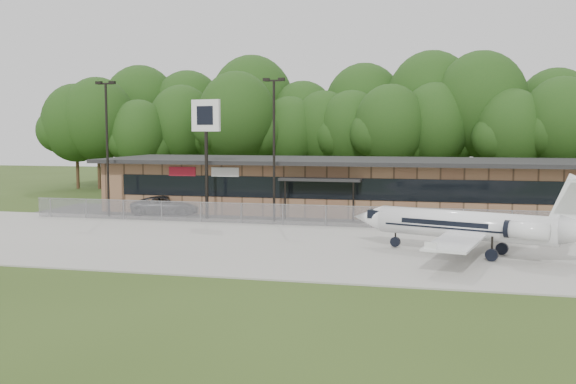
% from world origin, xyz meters
% --- Properties ---
extents(ground, '(160.00, 160.00, 0.00)m').
position_xyz_m(ground, '(0.00, 0.00, 0.00)').
color(ground, '#2F4317').
rests_on(ground, ground).
extents(apron, '(64.00, 18.00, 0.08)m').
position_xyz_m(apron, '(0.00, 8.00, 0.04)').
color(apron, '#9E9B93').
rests_on(apron, ground).
extents(parking_lot, '(50.00, 9.00, 0.06)m').
position_xyz_m(parking_lot, '(0.00, 19.50, 0.03)').
color(parking_lot, '#383835').
rests_on(parking_lot, ground).
extents(terminal, '(41.00, 11.65, 4.30)m').
position_xyz_m(terminal, '(-0.00, 23.94, 2.18)').
color(terminal, '#876243').
rests_on(terminal, ground).
extents(fence, '(46.00, 0.04, 1.52)m').
position_xyz_m(fence, '(0.00, 15.00, 0.78)').
color(fence, gray).
rests_on(fence, ground).
extents(treeline, '(72.00, 12.00, 15.00)m').
position_xyz_m(treeline, '(0.00, 42.00, 7.50)').
color(treeline, '#163E13').
rests_on(treeline, ground).
extents(light_pole_left, '(1.55, 0.30, 10.23)m').
position_xyz_m(light_pole_left, '(-18.00, 16.50, 5.98)').
color(light_pole_left, black).
rests_on(light_pole_left, ground).
extents(light_pole_mid, '(1.55, 0.30, 10.23)m').
position_xyz_m(light_pole_mid, '(-5.00, 16.50, 5.98)').
color(light_pole_mid, black).
rests_on(light_pole_mid, ground).
extents(business_jet, '(13.00, 11.65, 4.43)m').
position_xyz_m(business_jet, '(8.24, 6.56, 1.58)').
color(business_jet, white).
rests_on(business_jet, ground).
extents(suv, '(5.68, 3.56, 1.46)m').
position_xyz_m(suv, '(-14.30, 18.65, 0.73)').
color(suv, '#343437').
rests_on(suv, ground).
extents(pole_sign, '(2.31, 0.72, 8.80)m').
position_xyz_m(pole_sign, '(-10.20, 16.79, 6.73)').
color(pole_sign, black).
rests_on(pole_sign, ground).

